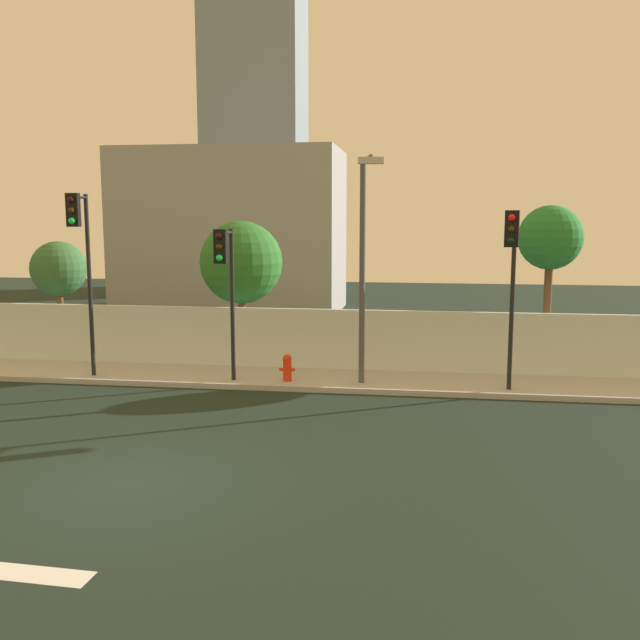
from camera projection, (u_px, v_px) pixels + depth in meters
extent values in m
plane|color=black|center=(126.00, 484.00, 12.60)|extent=(80.00, 80.00, 0.00)
cube|color=#AAAAAA|center=(243.00, 377.00, 20.61)|extent=(36.00, 2.40, 0.15)
cube|color=silver|center=(253.00, 337.00, 21.74)|extent=(36.00, 0.18, 1.80)
cube|color=silver|center=(27.00, 573.00, 9.41)|extent=(1.82, 0.52, 0.01)
cylinder|color=black|center=(512.00, 301.00, 18.56)|extent=(0.12, 0.12, 4.70)
cylinder|color=black|center=(514.00, 214.00, 17.80)|extent=(0.26, 0.93, 0.08)
cube|color=black|center=(512.00, 229.00, 17.41)|extent=(0.37, 0.26, 0.90)
sphere|color=red|center=(512.00, 218.00, 17.26)|extent=(0.18, 0.18, 0.18)
sphere|color=#33260A|center=(511.00, 229.00, 17.30)|extent=(0.18, 0.18, 0.18)
sphere|color=black|center=(511.00, 241.00, 17.34)|extent=(0.18, 0.18, 0.18)
cylinder|color=black|center=(232.00, 305.00, 19.68)|extent=(0.12, 0.12, 4.22)
cylinder|color=black|center=(226.00, 233.00, 18.98)|extent=(0.13, 0.86, 0.08)
cube|color=black|center=(221.00, 246.00, 18.61)|extent=(0.35, 0.22, 0.90)
sphere|color=black|center=(219.00, 236.00, 18.46)|extent=(0.18, 0.18, 0.18)
sphere|color=#33260A|center=(219.00, 247.00, 18.50)|extent=(0.18, 0.18, 0.18)
sphere|color=#19F24C|center=(219.00, 258.00, 18.54)|extent=(0.18, 0.18, 0.18)
cylinder|color=black|center=(90.00, 286.00, 20.21)|extent=(0.12, 0.12, 5.18)
cylinder|color=black|center=(79.00, 197.00, 19.45)|extent=(0.11, 0.82, 0.08)
cube|color=black|center=(73.00, 210.00, 19.10)|extent=(0.35, 0.21, 0.90)
sphere|color=black|center=(71.00, 200.00, 18.94)|extent=(0.18, 0.18, 0.18)
sphere|color=#33260A|center=(71.00, 210.00, 18.98)|extent=(0.18, 0.18, 0.18)
sphere|color=#19F24C|center=(72.00, 221.00, 19.02)|extent=(0.18, 0.18, 0.18)
cylinder|color=#4C4C51|center=(362.00, 274.00, 19.23)|extent=(0.16, 0.16, 6.03)
cylinder|color=#4C4C51|center=(367.00, 159.00, 17.90)|extent=(0.44, 1.82, 0.10)
cube|color=beige|center=(371.00, 160.00, 17.01)|extent=(0.63, 0.35, 0.16)
cylinder|color=red|center=(287.00, 371.00, 19.80)|extent=(0.24, 0.24, 0.59)
sphere|color=red|center=(287.00, 359.00, 19.75)|extent=(0.26, 0.26, 0.26)
cylinder|color=red|center=(281.00, 369.00, 19.82)|extent=(0.10, 0.09, 0.09)
cylinder|color=red|center=(293.00, 370.00, 19.77)|extent=(0.10, 0.09, 0.09)
cylinder|color=brown|center=(61.00, 320.00, 24.09)|extent=(0.21, 0.21, 2.46)
sphere|color=#356636|center=(59.00, 269.00, 23.84)|extent=(1.85, 1.85, 1.85)
cylinder|color=brown|center=(242.00, 323.00, 23.18)|extent=(0.24, 0.24, 2.50)
sphere|color=#2B7128|center=(241.00, 262.00, 22.89)|extent=(2.67, 2.67, 2.67)
cylinder|color=brown|center=(547.00, 313.00, 21.72)|extent=(0.24, 0.24, 3.54)
sphere|color=#267B34|center=(550.00, 238.00, 21.39)|extent=(1.94, 1.94, 1.94)
cube|color=#9B9B9B|center=(232.00, 231.00, 35.67)|extent=(10.89, 6.00, 7.99)
cube|color=gray|center=(254.00, 38.00, 45.90)|extent=(6.28, 5.00, 32.27)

